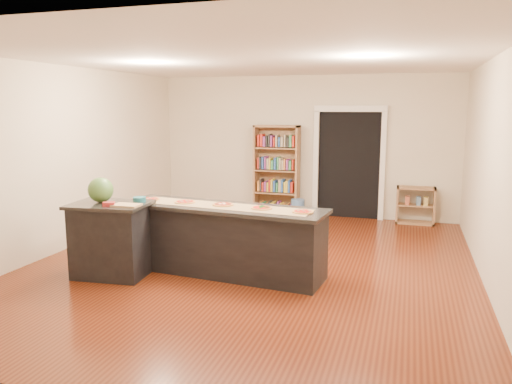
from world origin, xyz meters
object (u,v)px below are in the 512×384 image
(bookshelf, at_px, (277,171))
(low_shelf, at_px, (415,205))
(waste_bin, at_px, (298,209))
(watermelon, at_px, (101,190))
(kitchen_island, at_px, (222,239))
(side_counter, at_px, (111,239))

(bookshelf, distance_m, low_shelf, 2.77)
(low_shelf, xyz_separation_m, waste_bin, (-2.21, -0.23, -0.16))
(watermelon, bearing_deg, waste_bin, 66.84)
(bookshelf, height_order, watermelon, bookshelf)
(kitchen_island, height_order, side_counter, side_counter)
(side_counter, relative_size, waste_bin, 2.52)
(waste_bin, bearing_deg, side_counter, -111.40)
(low_shelf, relative_size, waste_bin, 1.82)
(low_shelf, bearing_deg, bookshelf, -179.76)
(waste_bin, bearing_deg, watermelon, -113.16)
(watermelon, bearing_deg, kitchen_island, 18.52)
(kitchen_island, relative_size, waste_bin, 7.14)
(waste_bin, xyz_separation_m, watermelon, (-1.72, -4.01, 0.93))
(watermelon, bearing_deg, low_shelf, 47.21)
(low_shelf, height_order, watermelon, watermelon)
(bookshelf, xyz_separation_m, watermelon, (-1.22, -4.23, 0.21))
(kitchen_island, distance_m, bookshelf, 3.78)
(side_counter, distance_m, watermelon, 0.65)
(kitchen_island, relative_size, watermelon, 8.54)
(kitchen_island, relative_size, side_counter, 2.83)
(side_counter, relative_size, watermelon, 3.02)
(bookshelf, height_order, low_shelf, bookshelf)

